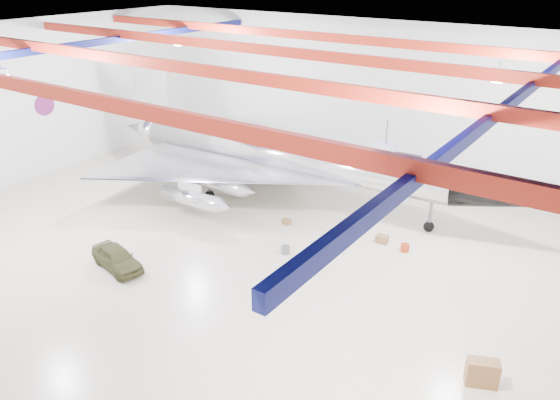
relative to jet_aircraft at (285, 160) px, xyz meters
The scene contains 15 objects.
floor 8.52m from the jet_aircraft, 69.98° to the right, with size 40.00×40.00×0.00m, color beige.
wall_back 8.39m from the jet_aircraft, 69.49° to the left, with size 40.00×40.00×0.00m, color silver.
wall_left 19.04m from the jet_aircraft, 156.20° to the right, with size 30.00×30.00×0.00m, color silver.
ceiling 11.60m from the jet_aircraft, 69.98° to the right, with size 40.00×40.00×0.00m, color #0A0F38.
ceiling_structure 11.12m from the jet_aircraft, 69.98° to the right, with size 39.50×29.50×1.08m.
wall_roundel 18.21m from the jet_aircraft, 161.94° to the right, with size 1.50×1.50×0.10m, color #B21414.
jet_aircraft is the anchor object (origin of this frame).
jeep 12.73m from the jet_aircraft, 99.04° to the right, with size 1.41×3.51×1.19m, color #3E3E1F.
desk 19.01m from the jet_aircraft, 32.69° to the right, with size 1.17×0.59×1.08m, color brown.
engine_drum 7.88m from the jet_aircraft, 55.37° to the right, with size 0.47×0.47×0.43m, color #59595B.
parts_bin 8.65m from the jet_aircraft, 14.35° to the right, with size 0.65×0.52×0.45m, color olive.
crate_small 5.08m from the jet_aircraft, behind, with size 0.40×0.32×0.28m, color #59595B.
tool_chest 10.06m from the jet_aircraft, 13.34° to the right, with size 0.48×0.48×0.43m, color #A12F10.
oil_barrel 4.69m from the jet_aircraft, 54.16° to the right, with size 0.47×0.38×0.33m, color olive.
spares_box 7.22m from the jet_aircraft, 13.65° to the left, with size 0.41×0.41×0.37m, color #59595B.
Camera 1 is at (16.05, -20.02, 14.68)m, focal length 35.00 mm.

